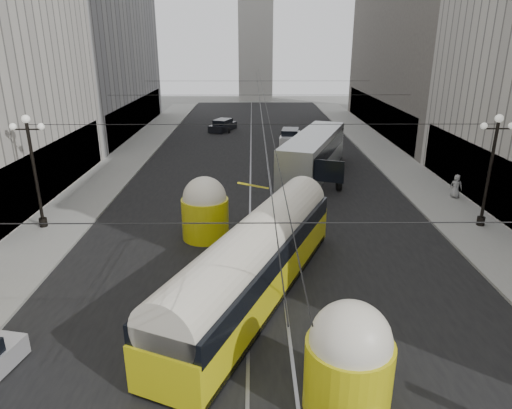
{
  "coord_description": "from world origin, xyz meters",
  "views": [
    {
      "loc": [
        -0.58,
        -6.33,
        10.2
      ],
      "look_at": [
        -0.43,
        13.12,
        3.2
      ],
      "focal_mm": 32.0,
      "sensor_mm": 36.0,
      "label": 1
    }
  ],
  "objects_px": {
    "city_bus": "(314,153)",
    "streetcar": "(255,260)",
    "pedestrian_crossing_a": "(207,383)",
    "pedestrian_sidewalk_right": "(456,186)"
  },
  "relations": [
    {
      "from": "streetcar",
      "to": "pedestrian_sidewalk_right",
      "type": "xyz_separation_m",
      "value": [
        13.68,
        12.45,
        -0.76
      ]
    },
    {
      "from": "city_bus",
      "to": "streetcar",
      "type": "bearing_deg",
      "value": -104.32
    },
    {
      "from": "streetcar",
      "to": "pedestrian_crossing_a",
      "type": "height_order",
      "value": "streetcar"
    },
    {
      "from": "pedestrian_crossing_a",
      "to": "city_bus",
      "type": "bearing_deg",
      "value": -11.92
    },
    {
      "from": "city_bus",
      "to": "pedestrian_sidewalk_right",
      "type": "xyz_separation_m",
      "value": [
        8.89,
        -6.33,
        -0.83
      ]
    },
    {
      "from": "pedestrian_sidewalk_right",
      "to": "streetcar",
      "type": "bearing_deg",
      "value": 66.71
    },
    {
      "from": "streetcar",
      "to": "city_bus",
      "type": "bearing_deg",
      "value": 75.68
    },
    {
      "from": "pedestrian_crossing_a",
      "to": "streetcar",
      "type": "bearing_deg",
      "value": -11.2
    },
    {
      "from": "city_bus",
      "to": "pedestrian_crossing_a",
      "type": "xyz_separation_m",
      "value": [
        -6.23,
        -24.84,
        -1.02
      ]
    },
    {
      "from": "pedestrian_crossing_a",
      "to": "pedestrian_sidewalk_right",
      "type": "distance_m",
      "value": 23.9
    }
  ]
}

